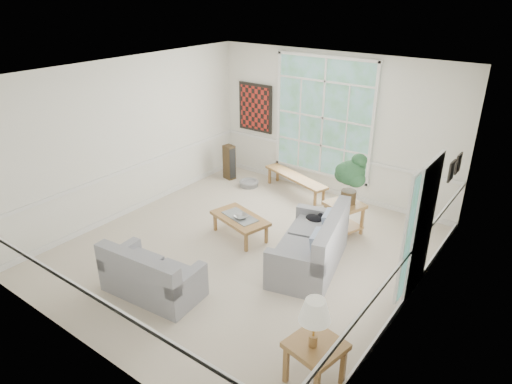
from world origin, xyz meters
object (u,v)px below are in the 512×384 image
(loveseat_right, at_px, (309,241))
(loveseat_front, at_px, (152,270))
(coffee_table, at_px, (240,227))
(side_table, at_px, (315,363))
(end_table, at_px, (344,218))

(loveseat_right, bearing_deg, loveseat_front, -141.59)
(coffee_table, bearing_deg, side_table, -22.88)
(coffee_table, bearing_deg, loveseat_right, 11.38)
(end_table, bearing_deg, loveseat_front, -113.49)
(loveseat_right, relative_size, side_table, 3.02)
(side_table, bearing_deg, loveseat_front, 178.50)
(loveseat_right, xyz_separation_m, coffee_table, (-1.48, 0.09, -0.27))
(loveseat_front, height_order, coffee_table, loveseat_front)
(coffee_table, relative_size, end_table, 1.83)
(loveseat_right, bearing_deg, end_table, 77.91)
(coffee_table, bearing_deg, end_table, 56.21)
(loveseat_front, bearing_deg, loveseat_right, 47.48)
(coffee_table, xyz_separation_m, side_table, (2.74, -2.12, 0.09))
(coffee_table, xyz_separation_m, end_table, (1.42, 1.25, 0.09))
(loveseat_right, xyz_separation_m, end_table, (-0.05, 1.34, -0.18))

